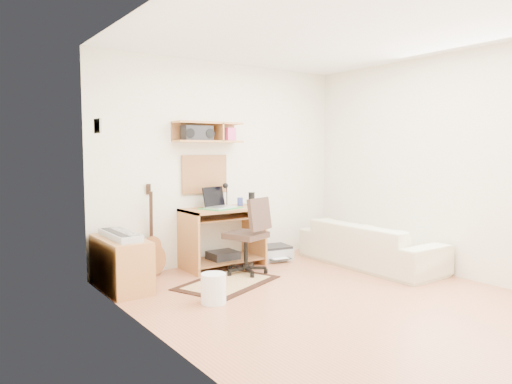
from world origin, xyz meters
TOP-DOWN VIEW (x-y plane):
  - floor at (0.00, 0.00)m, footprint 3.60×4.00m
  - ceiling at (0.00, 0.00)m, footprint 3.60×4.00m
  - back_wall at (0.00, 2.00)m, footprint 3.60×0.01m
  - left_wall at (-1.80, 0.00)m, footprint 0.01×4.00m
  - right_wall at (1.80, 0.00)m, footprint 0.01×4.00m
  - wall_shelf at (-0.30, 1.88)m, footprint 0.90×0.25m
  - cork_board at (-0.30, 1.98)m, footprint 0.64×0.03m
  - wall_photo at (-1.79, 1.50)m, footprint 0.02×0.20m
  - desk at (-0.19, 1.73)m, footprint 1.00×0.55m
  - laptop at (-0.23, 1.71)m, footprint 0.44×0.44m
  - speaker at (0.22, 1.68)m, footprint 0.08×0.08m
  - desk_lamp at (-0.04, 1.87)m, footprint 0.10×0.10m
  - pencil_cup at (0.14, 1.83)m, footprint 0.07×0.07m
  - boombox at (-0.46, 1.87)m, footprint 0.37×0.17m
  - rug at (-0.54, 1.05)m, footprint 1.30×1.10m
  - task_chair at (-0.14, 1.28)m, footprint 0.61×0.61m
  - cabinet at (-1.58, 1.51)m, footprint 0.40×0.90m
  - music_keyboard at (-1.58, 1.51)m, footprint 0.23×0.74m
  - guitar at (-1.06, 1.86)m, footprint 0.33×0.27m
  - waste_basket at (-1.02, 0.53)m, footprint 0.28×0.28m
  - printer at (0.58, 1.70)m, footprint 0.53×0.44m
  - sofa at (1.38, 0.70)m, footprint 0.56×1.90m

SIDE VIEW (x-z plane):
  - floor at x=0.00m, z-range -0.01..0.00m
  - rug at x=-0.54m, z-range 0.00..0.02m
  - printer at x=0.58m, z-range 0.00..0.17m
  - waste_basket at x=-1.02m, z-range 0.00..0.29m
  - cabinet at x=-1.58m, z-range 0.00..0.55m
  - sofa at x=1.38m, z-range 0.00..0.74m
  - desk at x=-0.19m, z-range 0.00..0.75m
  - task_chair at x=-0.14m, z-range 0.00..0.93m
  - guitar at x=-1.06m, z-range 0.00..1.09m
  - music_keyboard at x=-1.58m, z-range 0.55..0.61m
  - pencil_cup at x=0.14m, z-range 0.75..0.86m
  - speaker at x=0.22m, z-range 0.75..0.93m
  - laptop at x=-0.23m, z-range 0.75..1.02m
  - desk_lamp at x=-0.04m, z-range 0.75..1.05m
  - cork_board at x=-0.30m, z-range 0.92..1.42m
  - back_wall at x=0.00m, z-range 0.00..2.60m
  - left_wall at x=-1.80m, z-range 0.00..2.60m
  - right_wall at x=1.80m, z-range 0.00..2.60m
  - boombox at x=-0.46m, z-range 1.58..1.78m
  - wall_shelf at x=-0.30m, z-range 1.57..1.83m
  - wall_photo at x=-1.79m, z-range 1.65..1.79m
  - ceiling at x=0.00m, z-range 2.60..2.61m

